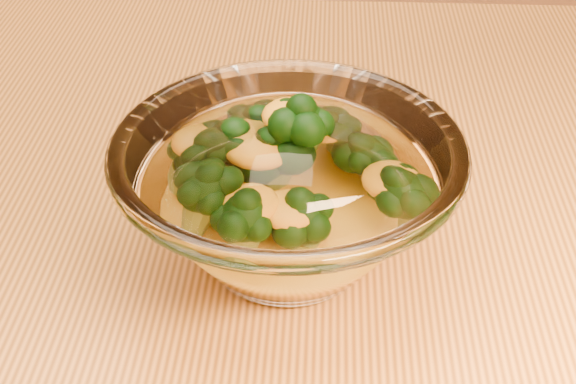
% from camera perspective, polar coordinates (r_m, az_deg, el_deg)
% --- Properties ---
extents(table, '(1.20, 0.80, 0.75)m').
position_cam_1_polar(table, '(0.62, 7.83, -10.47)').
color(table, '#BF8139').
rests_on(table, ground).
extents(glass_bowl, '(0.22, 0.22, 0.10)m').
position_cam_1_polar(glass_bowl, '(0.50, -0.00, -0.43)').
color(glass_bowl, white).
rests_on(glass_bowl, table).
extents(cheese_sauce, '(0.11, 0.11, 0.03)m').
position_cam_1_polar(cheese_sauce, '(0.51, 0.00, -2.24)').
color(cheese_sauce, orange).
rests_on(cheese_sauce, glass_bowl).
extents(broccoli_heap, '(0.16, 0.13, 0.08)m').
position_cam_1_polar(broccoli_heap, '(0.50, -0.67, 1.60)').
color(broccoli_heap, black).
rests_on(broccoli_heap, cheese_sauce).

